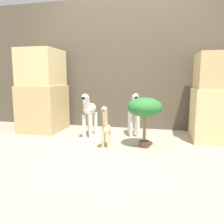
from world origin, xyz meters
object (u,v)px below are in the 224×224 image
at_px(zebra_right, 134,111).
at_px(zebra_left, 89,111).
at_px(giraffe_figurine, 106,126).
at_px(potted_palm_front, 145,108).

relative_size(zebra_right, zebra_left, 1.00).
xyz_separation_m(zebra_right, zebra_left, (-0.64, -0.21, 0.00)).
xyz_separation_m(giraffe_figurine, potted_palm_front, (0.47, 0.13, 0.22)).
bearing_deg(potted_palm_front, giraffe_figurine, -164.23).
relative_size(zebra_left, giraffe_figurine, 1.21).
height_order(zebra_left, potted_palm_front, zebra_left).
xyz_separation_m(zebra_right, potted_palm_front, (0.20, -0.54, 0.11)).
bearing_deg(zebra_right, zebra_left, -162.31).
bearing_deg(zebra_left, potted_palm_front, -21.41).
distance_m(zebra_right, potted_palm_front, 0.58).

